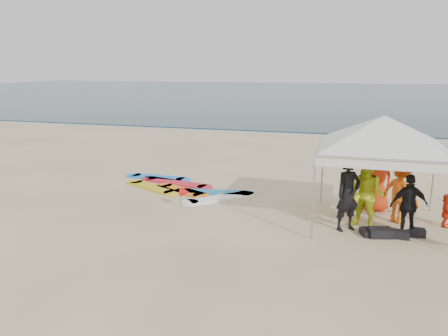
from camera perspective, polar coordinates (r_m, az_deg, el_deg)
The scene contains 13 objects.
ground at distance 10.69m, azimuth -2.24°, elevation -9.47°, with size 120.00×120.00×0.00m, color beige.
ocean at distance 69.54m, azimuth 13.81°, elevation 9.43°, with size 160.00×84.00×0.08m, color #0C2633.
shoreline_foam at distance 28.03m, azimuth 9.64°, elevation 4.55°, with size 160.00×1.20×0.01m, color silver.
person_black_a at distance 11.49m, azimuth 15.89°, elevation -3.30°, with size 0.69×0.46×1.91m, color black.
person_yellow at distance 11.68m, azimuth 18.13°, elevation -3.31°, with size 0.90×0.70×1.86m, color #CCD81E.
person_orange_a at distance 12.53m, azimuth 22.03°, elevation -2.92°, with size 1.10×0.63×1.70m, color orange.
person_black_b at distance 11.68m, azimuth 23.00°, elevation -4.48°, with size 0.92×0.38×1.56m, color black.
person_orange_b at distance 13.24m, azimuth 19.40°, elevation -1.32°, with size 0.95×0.62×1.94m, color red.
person_seated at distance 12.84m, azimuth 27.08°, elevation -4.93°, with size 0.82×0.26×0.88m, color red.
canopy_tent at distance 11.80m, azimuth 20.25°, elevation 6.41°, with size 4.39×4.39×3.31m.
marker_pennant at distance 12.89m, azimuth -5.08°, elevation -3.18°, with size 0.28×0.28×0.64m.
gear_pile at distance 11.62m, azimuth 20.59°, elevation -7.93°, with size 1.58×0.67×0.22m.
surfboard_spread at distance 15.09m, azimuth -5.44°, elevation -2.57°, with size 4.90×3.05×0.07m.
Camera 1 is at (3.15, -9.35, 4.11)m, focal length 35.00 mm.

